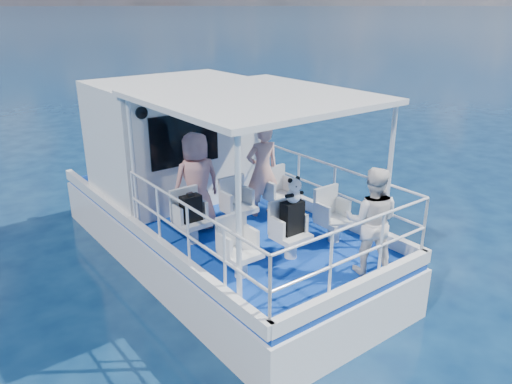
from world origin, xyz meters
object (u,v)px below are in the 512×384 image
passenger_stbd_aft (372,221)px  panda (294,190)px  backpack_center (292,217)px  passenger_port_fwd (196,182)px

passenger_stbd_aft → panda: 1.15m
passenger_stbd_aft → backpack_center: (-0.57, 0.97, -0.14)m
passenger_stbd_aft → backpack_center: bearing=-10.0°
passenger_stbd_aft → panda: bearing=-9.0°
passenger_port_fwd → panda: (0.57, -1.71, 0.24)m
passenger_port_fwd → passenger_stbd_aft: passenger_port_fwd is taller
passenger_stbd_aft → panda: (-0.58, 0.95, 0.30)m
passenger_port_fwd → panda: bearing=115.1°
backpack_center → panda: size_ratio=1.31×
passenger_stbd_aft → panda: passenger_stbd_aft is taller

